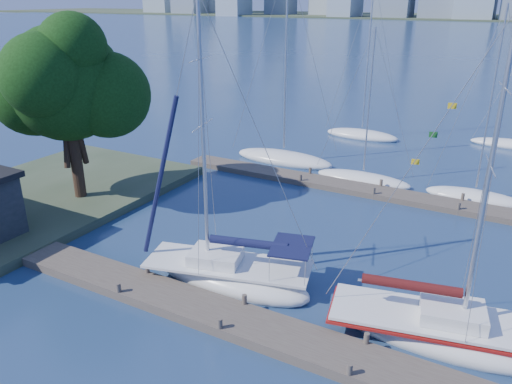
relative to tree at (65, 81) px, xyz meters
The scene contains 11 objects.
ground 17.22m from the tree, 21.96° to the right, with size 700.00×700.00×0.00m, color navy.
near_dock 17.14m from the tree, 21.96° to the right, with size 26.00×2.00×0.40m, color #4E4239.
far_dock 20.64m from the tree, 31.85° to the left, with size 30.00×1.80×0.36m, color #4E4239.
shore 8.15m from the tree, 132.73° to the right, with size 12.00×22.00×0.50m, color #38472D.
tree is the anchor object (origin of this frame).
sailboat_navy 14.50m from the tree, 14.43° to the right, with size 8.26×4.51×12.64m.
sailboat_maroon 22.50m from the tree, ahead, with size 8.42×4.25×12.22m.
bg_boat_0 16.85m from the tree, 62.00° to the left, with size 8.24×5.27×14.72m.
bg_boat_1 19.76m from the tree, 41.07° to the left, with size 6.73×2.56×10.41m.
bg_boat_3 25.35m from the tree, 30.36° to the left, with size 6.17×4.04×11.82m.
bg_boat_6 26.38m from the tree, 66.31° to the left, with size 6.85×4.70×13.77m.
Camera 1 is at (8.62, -13.67, 11.86)m, focal length 35.00 mm.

